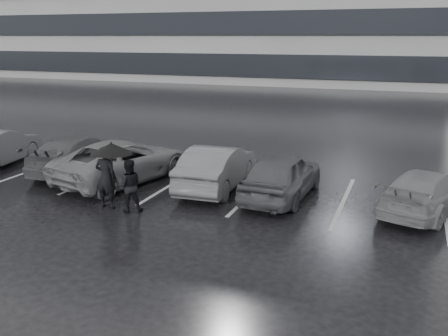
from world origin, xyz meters
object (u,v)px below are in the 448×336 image
pedestrian_left (106,177)px  car_west_c (80,153)px  car_east (426,192)px  pedestrian_right (129,186)px  car_west_a (217,167)px  car_main (282,175)px  car_west_b (123,161)px

pedestrian_left → car_west_c: bearing=-45.2°
car_east → pedestrian_right: 8.26m
car_east → pedestrian_right: size_ratio=2.72×
pedestrian_left → car_west_a: bearing=-128.5°
car_west_c → car_east: car_west_c is taller
car_main → pedestrian_left: pedestrian_left is taller
car_west_c → car_east: 11.71m
car_west_b → car_east: (9.56, 0.26, -0.11)m
car_main → pedestrian_right: size_ratio=2.75×
car_east → pedestrian_left: size_ratio=2.27×
car_west_b → car_west_c: 2.22m
car_west_a → car_east: 6.28m
car_main → pedestrian_left: (-4.45, -2.69, 0.20)m
car_west_c → car_east: bearing=176.6°
car_west_b → car_east: bearing=-165.0°
car_west_a → pedestrian_left: bearing=49.6°
pedestrian_left → pedestrian_right: pedestrian_left is taller
car_west_c → pedestrian_left: 4.45m
car_main → car_east: car_main is taller
car_west_a → car_west_b: size_ratio=0.84×
car_east → pedestrian_right: pedestrian_right is taller
car_west_b → pedestrian_left: pedestrian_left is taller
car_west_a → car_east: car_west_a is taller
car_main → car_west_b: 5.49m
pedestrian_right → pedestrian_left: bearing=-36.9°
car_west_b → car_east: car_west_b is taller
car_west_a → pedestrian_right: (-1.47, -2.97, 0.05)m
car_west_a → car_east: size_ratio=1.04×
car_main → car_west_c: 7.64m
car_main → car_west_a: size_ratio=0.97×
car_main → car_west_b: (-5.49, -0.14, -0.00)m
car_main → pedestrian_left: size_ratio=2.29×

